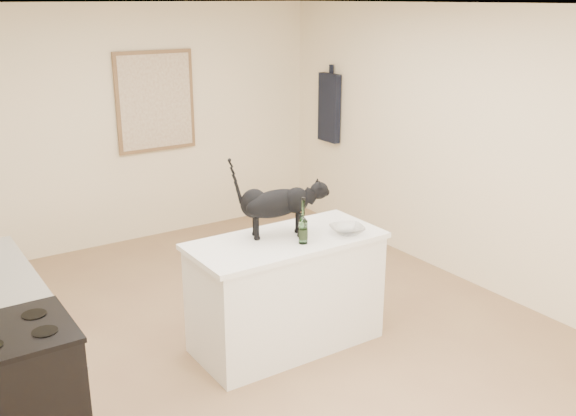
# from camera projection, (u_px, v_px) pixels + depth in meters

# --- Properties ---
(floor) EXTENTS (5.50, 5.50, 0.00)m
(floor) POSITION_uv_depth(u_px,v_px,m) (263.00, 336.00, 5.34)
(floor) COLOR #987851
(floor) RESTS_ON ground
(ceiling) EXTENTS (5.50, 5.50, 0.00)m
(ceiling) POSITION_uv_depth(u_px,v_px,m) (258.00, 4.00, 4.54)
(ceiling) COLOR white
(ceiling) RESTS_ON ground
(wall_back) EXTENTS (4.50, 0.00, 4.50)m
(wall_back) POSITION_uv_depth(u_px,v_px,m) (130.00, 126.00, 7.12)
(wall_back) COLOR beige
(wall_back) RESTS_ON ground
(wall_right) EXTENTS (0.00, 5.50, 5.50)m
(wall_right) POSITION_uv_depth(u_px,v_px,m) (466.00, 148.00, 6.12)
(wall_right) COLOR beige
(wall_right) RESTS_ON ground
(island_base) EXTENTS (1.44, 0.67, 0.86)m
(island_base) POSITION_uv_depth(u_px,v_px,m) (286.00, 295.00, 5.10)
(island_base) COLOR white
(island_base) RESTS_ON floor
(island_top) EXTENTS (1.50, 0.70, 0.04)m
(island_top) POSITION_uv_depth(u_px,v_px,m) (286.00, 241.00, 4.96)
(island_top) COLOR white
(island_top) RESTS_ON island_base
(stove) EXTENTS (0.60, 0.60, 0.90)m
(stove) POSITION_uv_depth(u_px,v_px,m) (24.00, 404.00, 3.70)
(stove) COLOR black
(stove) RESTS_ON floor
(artwork_frame) EXTENTS (0.90, 0.03, 1.10)m
(artwork_frame) POSITION_uv_depth(u_px,v_px,m) (156.00, 101.00, 7.18)
(artwork_frame) COLOR brown
(artwork_frame) RESTS_ON wall_back
(artwork_canvas) EXTENTS (0.82, 0.00, 1.02)m
(artwork_canvas) POSITION_uv_depth(u_px,v_px,m) (156.00, 102.00, 7.16)
(artwork_canvas) COLOR beige
(artwork_canvas) RESTS_ON wall_back
(hanging_garment) EXTENTS (0.08, 0.34, 0.80)m
(hanging_garment) POSITION_uv_depth(u_px,v_px,m) (329.00, 108.00, 7.68)
(hanging_garment) COLOR black
(hanging_garment) RESTS_ON wall_right
(black_cat) EXTENTS (0.69, 0.44, 0.47)m
(black_cat) POSITION_uv_depth(u_px,v_px,m) (276.00, 207.00, 4.93)
(black_cat) COLOR black
(black_cat) RESTS_ON island_top
(wine_bottle) EXTENTS (0.09, 0.09, 0.31)m
(wine_bottle) POSITION_uv_depth(u_px,v_px,m) (303.00, 224.00, 4.81)
(wine_bottle) COLOR #255823
(wine_bottle) RESTS_ON island_top
(glass_bowl) EXTENTS (0.31, 0.31, 0.06)m
(glass_bowl) POSITION_uv_depth(u_px,v_px,m) (347.00, 230.00, 5.04)
(glass_bowl) COLOR silver
(glass_bowl) RESTS_ON island_top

